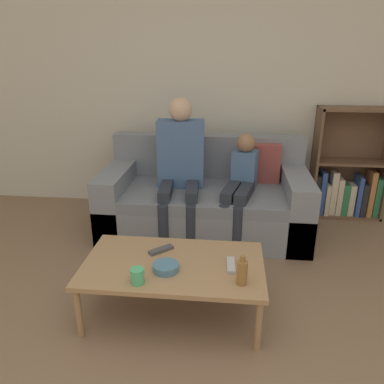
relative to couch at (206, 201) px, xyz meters
name	(u,v)px	position (x,y,z in m)	size (l,w,h in m)	color
wall_back	(216,82)	(0.05, 0.65, 1.02)	(12.00, 0.06, 2.60)	beige
couch	(206,201)	(0.00, 0.00, 0.00)	(1.84, 0.92, 0.84)	gray
bookshelf	(347,177)	(1.39, 0.49, 0.12)	(0.70, 0.28, 1.10)	brown
coffee_table	(173,267)	(-0.12, -1.23, 0.05)	(1.12, 0.65, 0.36)	#A87F56
person_adult	(180,159)	(-0.22, -0.07, 0.42)	(0.42, 0.65, 1.23)	#282D38
person_child	(240,183)	(0.31, -0.15, 0.24)	(0.34, 0.66, 0.93)	#282D38
cup_near	(137,276)	(-0.29, -1.46, 0.12)	(0.08, 0.08, 0.09)	#4CB77A
tv_remote_0	(231,265)	(0.24, -1.24, 0.09)	(0.06, 0.17, 0.02)	#B7B7BC
tv_remote_1	(161,250)	(-0.22, -1.10, 0.09)	(0.16, 0.15, 0.02)	#47474C
snack_bowl	(166,267)	(-0.15, -1.32, 0.10)	(0.16, 0.16, 0.05)	teal
bottle	(242,272)	(0.30, -1.41, 0.16)	(0.06, 0.06, 0.18)	olive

